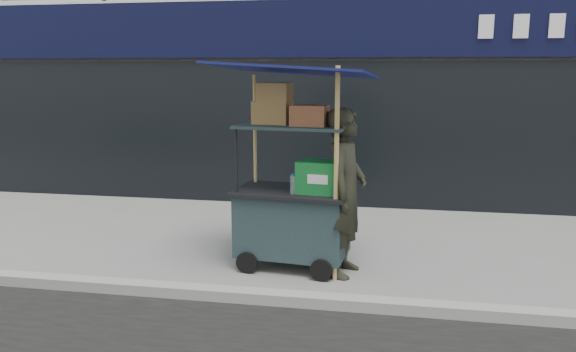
# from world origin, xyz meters

# --- Properties ---
(ground) EXTENTS (80.00, 80.00, 0.00)m
(ground) POSITION_xyz_m (0.00, 0.00, 0.00)
(ground) COLOR slate
(ground) RESTS_ON ground
(curb) EXTENTS (80.00, 0.18, 0.12)m
(curb) POSITION_xyz_m (0.00, -0.20, 0.06)
(curb) COLOR gray
(curb) RESTS_ON ground
(vendor_cart) EXTENTS (1.87, 1.42, 2.37)m
(vendor_cart) POSITION_xyz_m (-0.24, 0.89, 0.83)
(vendor_cart) COLOR black
(vendor_cart) RESTS_ON ground
(vendor_man) EXTENTS (0.57, 0.76, 1.87)m
(vendor_man) POSITION_xyz_m (0.36, 0.76, 0.94)
(vendor_man) COLOR black
(vendor_man) RESTS_ON ground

